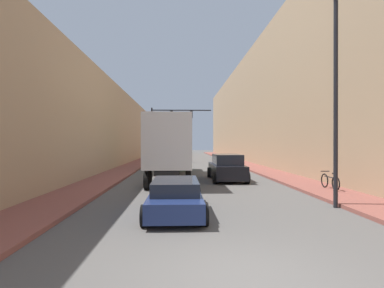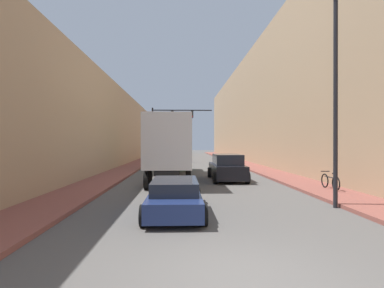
{
  "view_description": "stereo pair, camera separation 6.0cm",
  "coord_description": "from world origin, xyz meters",
  "views": [
    {
      "loc": [
        -1.17,
        -5.23,
        2.43
      ],
      "look_at": [
        -0.54,
        10.24,
        2.39
      ],
      "focal_mm": 28.0,
      "sensor_mm": 36.0,
      "label": 1
    },
    {
      "loc": [
        -1.11,
        -5.23,
        2.43
      ],
      "look_at": [
        -0.54,
        10.24,
        2.39
      ],
      "focal_mm": 28.0,
      "sensor_mm": 36.0,
      "label": 2
    }
  ],
  "objects": [
    {
      "name": "suv_car",
      "position": [
        1.9,
        14.28,
        0.81
      ],
      "size": [
        2.18,
        4.79,
        1.71
      ],
      "color": "black",
      "rests_on": "ground"
    },
    {
      "name": "traffic_signal_gantry",
      "position": [
        -2.92,
        32.36,
        4.79
      ],
      "size": [
        7.55,
        0.35,
        6.87
      ],
      "color": "black",
      "rests_on": "ground"
    },
    {
      "name": "semi_truck",
      "position": [
        -1.81,
        16.0,
        2.27
      ],
      "size": [
        2.48,
        13.66,
        3.96
      ],
      "color": "silver",
      "rests_on": "ground"
    },
    {
      "name": "sedan_car",
      "position": [
        -1.32,
        5.18,
        0.58
      ],
      "size": [
        1.97,
        4.67,
        1.18
      ],
      "color": "navy",
      "rests_on": "ground"
    },
    {
      "name": "building_left",
      "position": [
        -10.23,
        30.0,
        4.07
      ],
      "size": [
        6.0,
        80.0,
        8.13
      ],
      "color": "tan",
      "rests_on": "ground"
    },
    {
      "name": "building_right",
      "position": [
        10.23,
        30.0,
        6.89
      ],
      "size": [
        6.0,
        80.0,
        13.77
      ],
      "color": "tan",
      "rests_on": "ground"
    },
    {
      "name": "ground_plane",
      "position": [
        0.0,
        0.0,
        0.0
      ],
      "size": [
        200.0,
        200.0,
        0.0
      ],
      "primitive_type": "plane",
      "color": "#565451"
    },
    {
      "name": "sidewalk_left",
      "position": [
        -6.04,
        30.0,
        0.07
      ],
      "size": [
        2.39,
        80.0,
        0.15
      ],
      "color": "brown",
      "rests_on": "ground"
    },
    {
      "name": "sidewalk_right",
      "position": [
        6.04,
        30.0,
        0.07
      ],
      "size": [
        2.39,
        80.0,
        0.15
      ],
      "color": "brown",
      "rests_on": "ground"
    },
    {
      "name": "parked_bicycle",
      "position": [
        6.27,
        9.3,
        0.53
      ],
      "size": [
        0.44,
        1.82,
        0.86
      ],
      "color": "black",
      "rests_on": "sidewalk_right"
    },
    {
      "name": "street_lamp",
      "position": [
        4.69,
        5.79,
        5.17
      ],
      "size": [
        0.44,
        0.44,
        8.28
      ],
      "color": "black",
      "rests_on": "ground"
    }
  ]
}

